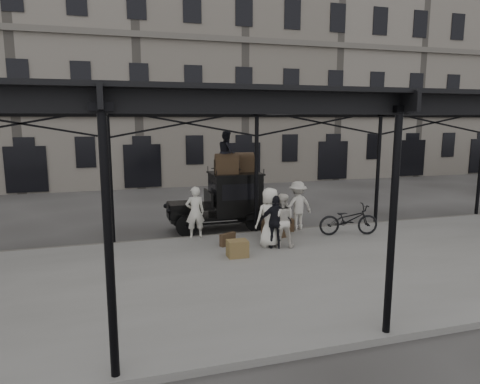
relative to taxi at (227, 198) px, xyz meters
The scene contains 18 objects.
ground 3.48m from the taxi, 76.20° to the right, with size 120.00×120.00×0.00m, color #383533.
platform 5.35m from the taxi, 81.44° to the right, with size 28.00×8.00×0.15m, color slate.
canopy 6.00m from the taxi, 80.96° to the right, with size 22.50×9.00×4.74m.
building_frontage 15.94m from the taxi, 87.00° to the left, with size 64.00×8.00×14.00m, color slate.
taxi is the anchor object (origin of this frame).
porter_left 2.04m from the taxi, 137.61° to the right, with size 0.65×0.43×1.78m, color beige.
porter_midleft 3.37m from the taxi, 73.98° to the right, with size 0.84×0.65×1.73m, color beige.
porter_centre 3.12m from the taxi, 79.01° to the right, with size 0.93×0.60×1.90m, color silver.
porter_official 3.37m from the taxi, 77.78° to the right, with size 0.99×0.41×1.68m, color black.
porter_right 2.69m from the taxi, 30.62° to the right, with size 1.16×0.67×1.80m, color beige.
bicycle 4.56m from the taxi, 34.38° to the right, with size 0.73×2.09×1.10m, color black.
porter_roof 1.77m from the taxi, 107.50° to the right, with size 0.77×0.60×1.58m, color black.
steamer_trunk_roof_near 1.31m from the taxi, 108.07° to the right, with size 0.85×0.52×0.62m, color #452D20, non-canonical shape.
steamer_trunk_roof_far 1.46m from the taxi, 16.81° to the left, with size 0.84×0.52×0.62m, color #452D20, non-canonical shape.
steamer_trunk_platform 2.51m from the taxi, 60.15° to the right, with size 0.88×0.54×0.65m, color #452D20, non-canonical shape.
wicker_hamper 3.94m from the taxi, 100.37° to the right, with size 0.60×0.45×0.50m, color olive.
suitcase_upright 2.58m from the taxi, 34.01° to the right, with size 0.15×0.60×0.45m, color #452D20.
suitcase_flat 2.80m from the taxi, 104.55° to the right, with size 0.60×0.15×0.40m, color #452D20.
Camera 1 is at (-4.87, -12.33, 4.17)m, focal length 32.00 mm.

